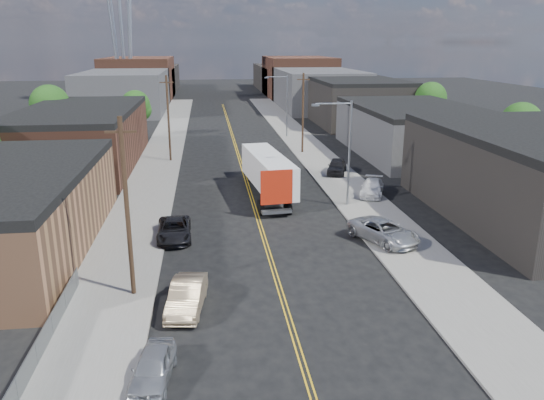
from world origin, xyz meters
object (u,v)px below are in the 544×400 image
object	(u,v)px
car_right_lot_a	(384,231)
car_left_b	(187,296)
car_left_c	(174,230)
car_right_lot_b	(372,188)
car_left_a	(153,367)
semi_truck	(266,170)
car_right_lot_c	(337,166)

from	to	relation	value
car_right_lot_a	car_left_b	bearing A→B (deg)	-175.17
car_left_c	car_right_lot_b	size ratio (longest dim) A/B	1.08
car_left_c	car_right_lot_a	world-z (taller)	car_right_lot_a
car_left_a	car_left_b	xyz separation A→B (m)	(1.21, 6.10, 0.12)
car_left_a	car_right_lot_a	bearing A→B (deg)	51.01
car_left_b	car_right_lot_b	xyz separation A→B (m)	(16.19, 19.60, 0.06)
semi_truck	car_right_lot_a	size ratio (longest dim) A/B	2.79
car_left_c	car_right_lot_c	distance (m)	23.83
semi_truck	car_right_lot_a	bearing A→B (deg)	-70.70
car_right_lot_c	car_right_lot_a	bearing A→B (deg)	-75.85
car_left_b	car_left_c	xyz separation A→B (m)	(-1.21, 10.72, -0.06)
car_right_lot_b	car_right_lot_c	size ratio (longest dim) A/B	1.04
car_left_c	car_right_lot_c	world-z (taller)	car_right_lot_c
car_left_a	car_left_b	world-z (taller)	car_left_b
semi_truck	car_left_b	world-z (taller)	semi_truck
car_left_a	car_left_c	distance (m)	16.83
car_left_b	car_right_lot_a	size ratio (longest dim) A/B	0.85
semi_truck	car_left_b	bearing A→B (deg)	-113.30
car_left_c	semi_truck	bearing A→B (deg)	52.86
car_left_a	car_right_lot_c	world-z (taller)	car_right_lot_c
semi_truck	car_left_b	xyz separation A→B (m)	(-6.69, -21.95, -1.48)
car_left_c	car_right_lot_a	xyz separation A→B (m)	(14.60, -2.72, 0.21)
car_left_a	car_left_c	xyz separation A→B (m)	(0.00, 16.83, 0.05)
car_right_lot_a	semi_truck	bearing A→B (deg)	89.63
car_left_b	car_left_c	bearing A→B (deg)	103.98
semi_truck	car_left_c	size ratio (longest dim) A/B	3.01
car_left_a	car_left_b	distance (m)	6.22
car_right_lot_a	car_right_lot_c	xyz separation A→B (m)	(1.60, 20.19, 0.01)
car_left_b	car_right_lot_c	size ratio (longest dim) A/B	1.03
car_left_c	car_right_lot_c	size ratio (longest dim) A/B	1.12
car_right_lot_b	car_right_lot_c	bearing A→B (deg)	119.44
semi_truck	car_left_a	distance (m)	29.19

